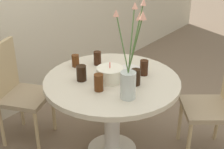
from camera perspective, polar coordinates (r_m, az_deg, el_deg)
dining_table at (r=2.51m, az=0.00°, el=-3.71°), size 1.07×1.07×0.71m
chair_near_front at (r=2.85m, az=-17.13°, el=-2.28°), size 0.53×0.53×0.92m
chair_right_flank at (r=2.68m, az=18.92°, el=-4.43°), size 0.56×0.56×0.92m
birthday_cake at (r=2.40m, az=-0.39°, el=0.08°), size 0.21×0.21×0.15m
flower_vase at (r=2.11m, az=3.22°, el=0.53°), size 0.28×0.30×0.67m
side_plate at (r=2.60m, az=3.26°, el=1.00°), size 0.18×0.18×0.01m
drink_glass_0 at (r=2.34m, az=4.36°, el=-0.48°), size 0.07×0.07×0.12m
drink_glass_1 at (r=2.67m, az=-2.69°, el=3.00°), size 0.06×0.06×0.12m
drink_glass_2 at (r=2.66m, az=-6.68°, el=2.52°), size 0.06×0.06×0.10m
drink_glass_3 at (r=2.41m, az=-5.62°, el=0.24°), size 0.08×0.08×0.12m
drink_glass_4 at (r=2.50m, az=5.87°, el=1.25°), size 0.07×0.07×0.12m
drink_glass_5 at (r=2.25m, az=-2.46°, el=-1.48°), size 0.07×0.07×0.13m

